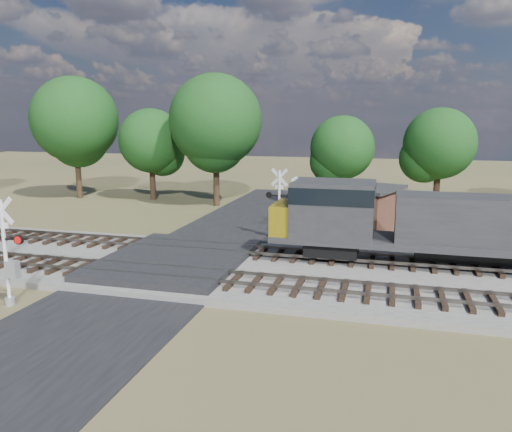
# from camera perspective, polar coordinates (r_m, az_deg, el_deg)

# --- Properties ---
(ground) EXTENTS (160.00, 160.00, 0.00)m
(ground) POSITION_cam_1_polar(r_m,az_deg,el_deg) (26.30, -9.60, -6.05)
(ground) COLOR #4A4F2A
(ground) RESTS_ON ground
(ballast_bed) EXTENTS (140.00, 10.00, 0.30)m
(ballast_bed) POSITION_cam_1_polar(r_m,az_deg,el_deg) (24.49, 12.91, -7.09)
(ballast_bed) COLOR gray
(ballast_bed) RESTS_ON ground
(road) EXTENTS (7.00, 60.00, 0.08)m
(road) POSITION_cam_1_polar(r_m,az_deg,el_deg) (26.29, -9.60, -5.96)
(road) COLOR black
(road) RESTS_ON ground
(crossing_panel) EXTENTS (7.00, 9.00, 0.62)m
(crossing_panel) POSITION_cam_1_polar(r_m,az_deg,el_deg) (26.64, -9.17, -5.10)
(crossing_panel) COLOR #262628
(crossing_panel) RESTS_ON ground
(track_near) EXTENTS (140.00, 2.60, 0.33)m
(track_near) POSITION_cam_1_polar(r_m,az_deg,el_deg) (23.27, -4.62, -7.12)
(track_near) COLOR black
(track_near) RESTS_ON ballast_bed
(track_far) EXTENTS (140.00, 2.60, 0.33)m
(track_far) POSITION_cam_1_polar(r_m,az_deg,el_deg) (27.83, -1.17, -4.05)
(track_far) COLOR black
(track_far) RESTS_ON ballast_bed
(crossing_signal_near) EXTENTS (1.85, 0.40, 4.60)m
(crossing_signal_near) POSITION_cam_1_polar(r_m,az_deg,el_deg) (22.95, -26.49, -4.61)
(crossing_signal_near) COLOR silver
(crossing_signal_near) RESTS_ON ground
(crossing_signal_far) EXTENTS (1.84, 0.51, 4.61)m
(crossing_signal_far) POSITION_cam_1_polar(r_m,az_deg,el_deg) (32.10, 2.51, 0.70)
(crossing_signal_far) COLOR silver
(crossing_signal_far) RESTS_ON ground
(equipment_shed) EXTENTS (6.24, 6.24, 3.30)m
(equipment_shed) POSITION_cam_1_polar(r_m,az_deg,el_deg) (34.15, 11.68, 0.69)
(equipment_shed) COLOR #47281E
(equipment_shed) RESTS_ON ground
(treeline) EXTENTS (79.89, 10.54, 11.87)m
(treeline) POSITION_cam_1_polar(r_m,az_deg,el_deg) (43.31, 11.65, 9.68)
(treeline) COLOR black
(treeline) RESTS_ON ground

